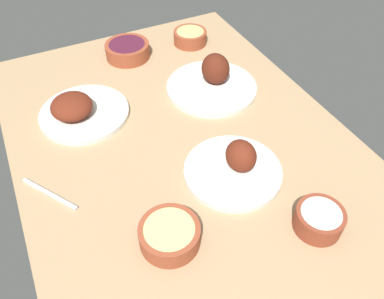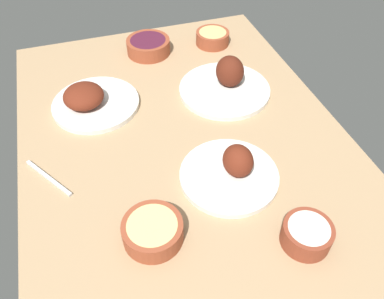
{
  "view_description": "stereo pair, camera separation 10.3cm",
  "coord_description": "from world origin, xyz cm",
  "px_view_note": "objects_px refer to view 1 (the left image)",
  "views": [
    {
      "loc": [
        64.39,
        -31.52,
        79.68
      ],
      "look_at": [
        0.0,
        0.0,
        6.0
      ],
      "focal_mm": 36.1,
      "sensor_mm": 36.0,
      "label": 1
    },
    {
      "loc": [
        68.24,
        -22.0,
        79.68
      ],
      "look_at": [
        0.0,
        0.0,
        6.0
      ],
      "focal_mm": 36.1,
      "sensor_mm": 36.0,
      "label": 2
    }
  ],
  "objects_px": {
    "plate_far_side": "(213,80)",
    "plate_near_viewer": "(236,166)",
    "bowl_potatoes": "(170,234)",
    "fork_loose": "(50,194)",
    "plate_center_main": "(79,110)",
    "bowl_onions": "(128,50)",
    "bowl_pasta": "(190,37)",
    "bowl_cream": "(319,219)"
  },
  "relations": [
    {
      "from": "bowl_onions",
      "to": "bowl_potatoes",
      "type": "xyz_separation_m",
      "value": [
        0.75,
        -0.17,
        -0.0
      ]
    },
    {
      "from": "plate_far_side",
      "to": "plate_center_main",
      "type": "bearing_deg",
      "value": -96.41
    },
    {
      "from": "plate_center_main",
      "to": "bowl_cream",
      "type": "distance_m",
      "value": 0.73
    },
    {
      "from": "plate_far_side",
      "to": "bowl_pasta",
      "type": "relative_size",
      "value": 2.38
    },
    {
      "from": "bowl_pasta",
      "to": "bowl_potatoes",
      "type": "relative_size",
      "value": 0.9
    },
    {
      "from": "plate_near_viewer",
      "to": "bowl_onions",
      "type": "distance_m",
      "value": 0.64
    },
    {
      "from": "bowl_onions",
      "to": "bowl_cream",
      "type": "distance_m",
      "value": 0.88
    },
    {
      "from": "plate_near_viewer",
      "to": "bowl_potatoes",
      "type": "distance_m",
      "value": 0.26
    },
    {
      "from": "bowl_pasta",
      "to": "bowl_onions",
      "type": "bearing_deg",
      "value": -93.06
    },
    {
      "from": "bowl_pasta",
      "to": "bowl_cream",
      "type": "height_order",
      "value": "bowl_cream"
    },
    {
      "from": "fork_loose",
      "to": "plate_center_main",
      "type": "bearing_deg",
      "value": -62.78
    },
    {
      "from": "bowl_cream",
      "to": "fork_loose",
      "type": "relative_size",
      "value": 0.63
    },
    {
      "from": "plate_far_side",
      "to": "plate_near_viewer",
      "type": "bearing_deg",
      "value": -19.23
    },
    {
      "from": "bowl_potatoes",
      "to": "fork_loose",
      "type": "relative_size",
      "value": 0.77
    },
    {
      "from": "bowl_cream",
      "to": "fork_loose",
      "type": "xyz_separation_m",
      "value": [
        -0.36,
        -0.53,
        -0.03
      ]
    },
    {
      "from": "plate_far_side",
      "to": "plate_center_main",
      "type": "height_order",
      "value": "plate_far_side"
    },
    {
      "from": "bowl_pasta",
      "to": "bowl_cream",
      "type": "xyz_separation_m",
      "value": [
        0.85,
        -0.09,
        0.0
      ]
    },
    {
      "from": "bowl_pasta",
      "to": "bowl_cream",
      "type": "relative_size",
      "value": 1.1
    },
    {
      "from": "plate_center_main",
      "to": "plate_near_viewer",
      "type": "relative_size",
      "value": 1.05
    },
    {
      "from": "plate_far_side",
      "to": "plate_center_main",
      "type": "relative_size",
      "value": 1.09
    },
    {
      "from": "bowl_potatoes",
      "to": "fork_loose",
      "type": "xyz_separation_m",
      "value": [
        -0.25,
        -0.21,
        -0.02
      ]
    },
    {
      "from": "plate_center_main",
      "to": "plate_near_viewer",
      "type": "xyz_separation_m",
      "value": [
        0.39,
        0.3,
        -0.0
      ]
    },
    {
      "from": "plate_far_side",
      "to": "bowl_potatoes",
      "type": "distance_m",
      "value": 0.58
    },
    {
      "from": "bowl_cream",
      "to": "plate_center_main",
      "type": "bearing_deg",
      "value": -147.91
    },
    {
      "from": "bowl_pasta",
      "to": "bowl_potatoes",
      "type": "height_order",
      "value": "bowl_potatoes"
    },
    {
      "from": "fork_loose",
      "to": "plate_near_viewer",
      "type": "bearing_deg",
      "value": -140.6
    },
    {
      "from": "plate_center_main",
      "to": "bowl_potatoes",
      "type": "bearing_deg",
      "value": 7.91
    },
    {
      "from": "plate_far_side",
      "to": "plate_near_viewer",
      "type": "distance_m",
      "value": 0.37
    },
    {
      "from": "fork_loose",
      "to": "bowl_potatoes",
      "type": "bearing_deg",
      "value": -172.88
    },
    {
      "from": "bowl_potatoes",
      "to": "bowl_cream",
      "type": "bearing_deg",
      "value": 70.48
    },
    {
      "from": "plate_center_main",
      "to": "bowl_onions",
      "type": "height_order",
      "value": "plate_center_main"
    },
    {
      "from": "bowl_onions",
      "to": "bowl_cream",
      "type": "relative_size",
      "value": 1.4
    },
    {
      "from": "bowl_potatoes",
      "to": "bowl_cream",
      "type": "xyz_separation_m",
      "value": [
        0.11,
        0.32,
        0.0
      ]
    },
    {
      "from": "plate_near_viewer",
      "to": "bowl_onions",
      "type": "bearing_deg",
      "value": -174.28
    },
    {
      "from": "bowl_onions",
      "to": "fork_loose",
      "type": "relative_size",
      "value": 0.88
    },
    {
      "from": "fork_loose",
      "to": "bowl_pasta",
      "type": "bearing_deg",
      "value": -85.34
    },
    {
      "from": "plate_near_viewer",
      "to": "fork_loose",
      "type": "xyz_separation_m",
      "value": [
        -0.14,
        -0.45,
        -0.02
      ]
    },
    {
      "from": "plate_near_viewer",
      "to": "bowl_onions",
      "type": "xyz_separation_m",
      "value": [
        -0.64,
        -0.06,
        0.0
      ]
    },
    {
      "from": "plate_center_main",
      "to": "bowl_potatoes",
      "type": "relative_size",
      "value": 1.95
    },
    {
      "from": "plate_center_main",
      "to": "plate_near_viewer",
      "type": "bearing_deg",
      "value": 37.6
    },
    {
      "from": "plate_near_viewer",
      "to": "bowl_pasta",
      "type": "distance_m",
      "value": 0.65
    },
    {
      "from": "plate_far_side",
      "to": "bowl_onions",
      "type": "height_order",
      "value": "plate_far_side"
    }
  ]
}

